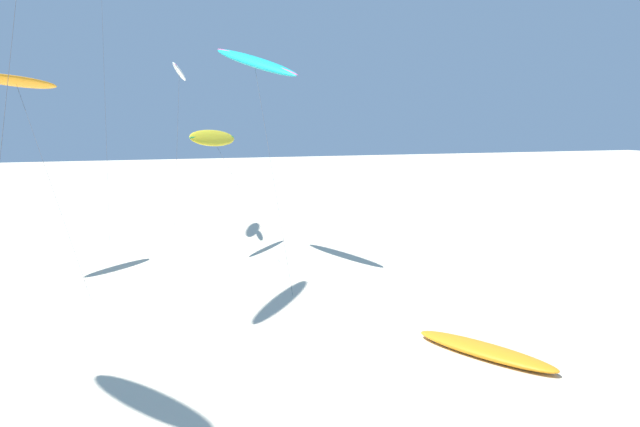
# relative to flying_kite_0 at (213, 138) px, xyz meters

# --- Properties ---
(flying_kite_0) EXTENTS (4.96, 7.60, 7.78)m
(flying_kite_0) POSITION_rel_flying_kite_0_xyz_m (0.00, 0.00, 0.00)
(flying_kite_0) COLOR yellow
(flying_kite_0) RESTS_ON ground
(flying_kite_2) EXTENTS (2.79, 8.62, 12.30)m
(flying_kite_2) POSITION_rel_flying_kite_0_xyz_m (-1.10, 5.20, 4.36)
(flying_kite_2) COLOR white
(flying_kite_2) RESTS_ON ground
(flying_kite_4) EXTENTS (3.30, 12.84, 12.91)m
(flying_kite_4) POSITION_rel_flying_kite_0_xyz_m (1.69, -3.59, 4.40)
(flying_kite_4) COLOR #19B2B7
(flying_kite_4) RESTS_ON ground
(flying_kite_5) EXTENTS (5.30, 9.55, 10.78)m
(flying_kite_5) POSITION_rel_flying_kite_0_xyz_m (-10.89, -2.25, 3.10)
(flying_kite_5) COLOR orange
(flying_kite_5) RESTS_ON ground
(grounded_kite_0) EXTENTS (3.16, 5.71, 0.39)m
(grounded_kite_0) POSITION_rel_flying_kite_0_xyz_m (4.59, -22.32, -6.94)
(grounded_kite_0) COLOR orange
(grounded_kite_0) RESTS_ON ground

